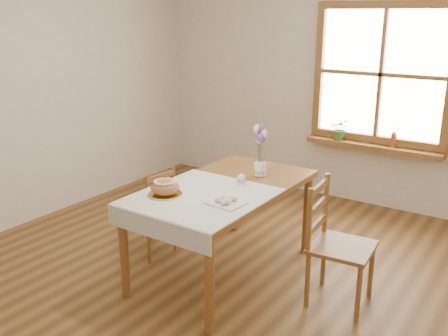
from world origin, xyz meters
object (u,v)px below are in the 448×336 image
at_px(bread_plate, 165,194).
at_px(flower_vase, 260,170).
at_px(chair_right, 342,245).
at_px(chair_left, 148,210).
at_px(dining_table, 224,196).

relative_size(bread_plate, flower_vase, 2.26).
xyz_separation_m(bread_plate, flower_vase, (0.34, 0.82, 0.04)).
distance_m(chair_right, flower_vase, 0.97).
xyz_separation_m(chair_left, chair_right, (1.72, 0.17, 0.07)).
height_order(dining_table, chair_right, chair_right).
bearing_deg(flower_vase, dining_table, -105.43).
xyz_separation_m(dining_table, flower_vase, (0.10, 0.38, 0.14)).
height_order(chair_left, flower_vase, flower_vase).
relative_size(dining_table, flower_vase, 14.59).
distance_m(dining_table, chair_right, 0.99).
relative_size(chair_left, bread_plate, 3.18).
distance_m(chair_right, bread_plate, 1.35).
bearing_deg(chair_right, flower_vase, 66.48).
relative_size(chair_right, bread_plate, 3.72).
height_order(chair_left, bread_plate, chair_left).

